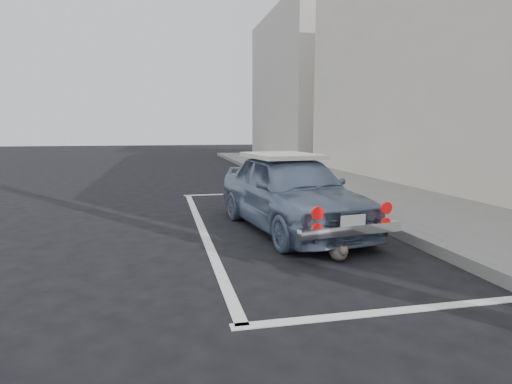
# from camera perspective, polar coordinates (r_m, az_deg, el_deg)

# --- Properties ---
(ground) EXTENTS (80.00, 80.00, 0.00)m
(ground) POSITION_cam_1_polar(r_m,az_deg,el_deg) (4.27, 9.17, -13.31)
(ground) COLOR black
(ground) RESTS_ON ground
(sidewalk) EXTENTS (2.80, 40.00, 0.15)m
(sidewalk) POSITION_cam_1_polar(r_m,az_deg,el_deg) (7.52, 26.56, -3.99)
(sidewalk) COLOR slate
(sidewalk) RESTS_ON ground
(building_far) EXTENTS (3.50, 10.00, 8.00)m
(building_far) POSITION_cam_1_polar(r_m,az_deg,el_deg) (25.06, 5.99, 13.90)
(building_far) COLOR #B4AEA3
(building_far) RESTS_ON ground
(pline_rear) EXTENTS (3.00, 0.12, 0.01)m
(pline_rear) POSITION_cam_1_polar(r_m,az_deg,el_deg) (4.07, 18.66, -14.74)
(pline_rear) COLOR silver
(pline_rear) RESTS_ON ground
(pline_front) EXTENTS (3.00, 0.12, 0.01)m
(pline_front) POSITION_cam_1_polar(r_m,az_deg,el_deg) (10.49, -1.39, -0.21)
(pline_front) COLOR silver
(pline_front) RESTS_ON ground
(pline_side) EXTENTS (0.12, 7.00, 0.01)m
(pline_side) POSITION_cam_1_polar(r_m,az_deg,el_deg) (6.89, -7.24, -4.84)
(pline_side) COLOR silver
(pline_side) RESTS_ON ground
(retro_coupe) EXTENTS (1.89, 3.72, 1.21)m
(retro_coupe) POSITION_cam_1_polar(r_m,az_deg,el_deg) (6.71, 4.63, 0.15)
(retro_coupe) COLOR slate
(retro_coupe) RESTS_ON ground
(cat) EXTENTS (0.21, 0.42, 0.23)m
(cat) POSITION_cam_1_polar(r_m,az_deg,el_deg) (5.29, 10.97, -7.89)
(cat) COLOR brown
(cat) RESTS_ON ground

